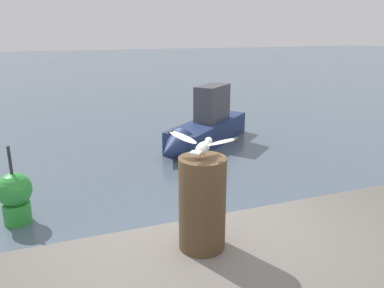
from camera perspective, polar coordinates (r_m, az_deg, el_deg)
The scene contains 4 objects.
mooring_post at distance 3.34m, azimuth 1.53°, elevation -8.82°, with size 0.41×0.41×0.83m, color #4C3823.
seagull at distance 3.15m, azimuth 1.63°, elevation -0.06°, with size 0.51×0.50×0.21m.
boat_navy at distance 10.51m, azimuth 1.69°, elevation 2.34°, with size 3.57×3.24×1.68m.
channel_buoy at distance 6.94m, azimuth -24.79°, elevation -7.01°, with size 0.56×0.56×1.33m.
Camera 1 is at (-1.19, -3.30, 3.08)m, focal length 35.94 mm.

